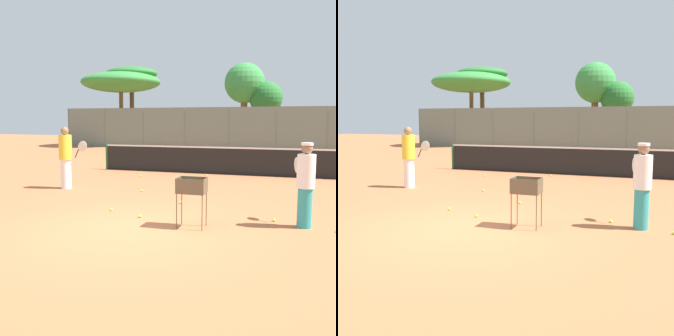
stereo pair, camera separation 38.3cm
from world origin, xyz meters
The scene contains 17 objects.
ground_plane centered at (0.00, 0.00, 0.00)m, with size 80.00×80.00×0.00m, color #B7663D.
tennis_net centered at (0.00, 8.28, 0.56)m, with size 9.53×0.10×1.07m.
back_fence centered at (0.00, 20.80, 1.50)m, with size 29.08×0.08×2.99m.
tree_0 centered at (-10.24, 23.77, 5.77)m, with size 4.27×4.27×6.42m.
tree_2 centered at (-1.23, 25.83, 4.95)m, with size 3.23×3.23×6.67m.
tree_3 centered at (-10.62, 22.47, 5.07)m, with size 6.36×6.36×5.89m.
tree_4 centered at (0.50, 25.71, 3.73)m, with size 2.61×2.61×5.14m.
player_white_outfit centered at (3.18, 1.26, 0.87)m, with size 0.43×0.86×1.68m.
player_red_cap centered at (-3.74, 3.65, 0.97)m, with size 0.96×0.39×1.90m.
ball_cart centered at (1.08, 0.58, 0.75)m, with size 0.56×0.41×0.99m.
tennis_ball_0 centered at (-0.19, 0.96, 0.03)m, with size 0.07×0.07×0.07m, color #D1E54C.
tennis_ball_1 centered at (-0.21, 7.61, 0.03)m, with size 0.07×0.07×0.07m, color #D1E54C.
tennis_ball_2 centered at (0.25, 2.60, 0.03)m, with size 0.07×0.07×0.07m, color #D1E54C.
tennis_ball_3 centered at (2.60, 1.52, 0.03)m, with size 0.07×0.07×0.07m, color #D1E54C.
tennis_ball_5 centered at (-1.31, 3.84, 0.03)m, with size 0.07×0.07×0.07m, color #D1E54C.
tennis_ball_6 centered at (-2.55, 6.73, 0.03)m, with size 0.07×0.07×0.07m, color #D1E54C.
tennis_ball_7 centered at (-1.07, 1.34, 0.03)m, with size 0.07×0.07×0.07m, color #D1E54C.
Camera 1 is at (3.00, -6.77, 2.12)m, focal length 42.00 mm.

